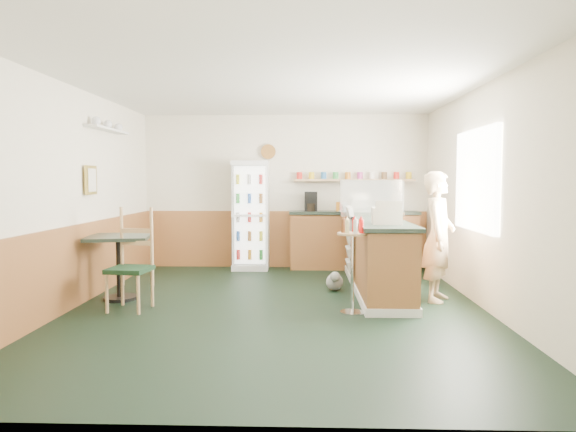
{
  "coord_description": "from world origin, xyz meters",
  "views": [
    {
      "loc": [
        0.34,
        -6.12,
        1.55
      ],
      "look_at": [
        0.12,
        0.6,
        1.08
      ],
      "focal_mm": 32.0,
      "sensor_mm": 36.0,
      "label": 1
    }
  ],
  "objects_px": {
    "display_case": "(371,198)",
    "shopkeeper": "(438,237)",
    "drinks_fridge": "(251,215)",
    "cash_register": "(386,216)",
    "condiment_stand": "(352,252)",
    "cafe_table": "(119,254)",
    "cafe_chair": "(132,256)"
  },
  "relations": [
    {
      "from": "display_case",
      "to": "shopkeeper",
      "type": "xyz_separation_m",
      "value": [
        0.7,
        -1.29,
        -0.44
      ]
    },
    {
      "from": "drinks_fridge",
      "to": "cash_register",
      "type": "height_order",
      "value": "drinks_fridge"
    },
    {
      "from": "display_case",
      "to": "cash_register",
      "type": "height_order",
      "value": "display_case"
    },
    {
      "from": "drinks_fridge",
      "to": "shopkeeper",
      "type": "bearing_deg",
      "value": -41.04
    },
    {
      "from": "condiment_stand",
      "to": "drinks_fridge",
      "type": "bearing_deg",
      "value": 116.78
    },
    {
      "from": "display_case",
      "to": "condiment_stand",
      "type": "relative_size",
      "value": 0.85
    },
    {
      "from": "cafe_table",
      "to": "drinks_fridge",
      "type": "bearing_deg",
      "value": 58.34
    },
    {
      "from": "condiment_stand",
      "to": "cafe_table",
      "type": "bearing_deg",
      "value": 168.67
    },
    {
      "from": "cash_register",
      "to": "condiment_stand",
      "type": "bearing_deg",
      "value": -133.41
    },
    {
      "from": "display_case",
      "to": "cash_register",
      "type": "relative_size",
      "value": 2.57
    },
    {
      "from": "drinks_fridge",
      "to": "condiment_stand",
      "type": "distance_m",
      "value": 3.32
    },
    {
      "from": "display_case",
      "to": "cafe_chair",
      "type": "distance_m",
      "value": 3.62
    },
    {
      "from": "cash_register",
      "to": "shopkeeper",
      "type": "distance_m",
      "value": 0.79
    },
    {
      "from": "drinks_fridge",
      "to": "condiment_stand",
      "type": "relative_size",
      "value": 1.71
    },
    {
      "from": "shopkeeper",
      "to": "cafe_chair",
      "type": "xyz_separation_m",
      "value": [
        -3.79,
        -0.48,
        -0.19
      ]
    },
    {
      "from": "cash_register",
      "to": "cafe_chair",
      "type": "height_order",
      "value": "cafe_chair"
    },
    {
      "from": "condiment_stand",
      "to": "cafe_chair",
      "type": "bearing_deg",
      "value": 176.28
    },
    {
      "from": "display_case",
      "to": "shopkeeper",
      "type": "relative_size",
      "value": 0.57
    },
    {
      "from": "drinks_fridge",
      "to": "shopkeeper",
      "type": "distance_m",
      "value": 3.51
    },
    {
      "from": "cash_register",
      "to": "shopkeeper",
      "type": "relative_size",
      "value": 0.22
    },
    {
      "from": "condiment_stand",
      "to": "cafe_chair",
      "type": "xyz_separation_m",
      "value": [
        -2.64,
        0.17,
        -0.09
      ]
    },
    {
      "from": "cash_register",
      "to": "shopkeeper",
      "type": "height_order",
      "value": "shopkeeper"
    },
    {
      "from": "drinks_fridge",
      "to": "display_case",
      "type": "distance_m",
      "value": 2.22
    },
    {
      "from": "display_case",
      "to": "cafe_chair",
      "type": "relative_size",
      "value": 0.77
    },
    {
      "from": "shopkeeper",
      "to": "cafe_table",
      "type": "xyz_separation_m",
      "value": [
        -4.1,
        -0.06,
        -0.24
      ]
    },
    {
      "from": "condiment_stand",
      "to": "cafe_table",
      "type": "distance_m",
      "value": 3.01
    },
    {
      "from": "drinks_fridge",
      "to": "display_case",
      "type": "xyz_separation_m",
      "value": [
        1.94,
        -1.01,
        0.33
      ]
    },
    {
      "from": "drinks_fridge",
      "to": "cafe_table",
      "type": "distance_m",
      "value": 2.8
    },
    {
      "from": "drinks_fridge",
      "to": "display_case",
      "type": "height_order",
      "value": "drinks_fridge"
    },
    {
      "from": "drinks_fridge",
      "to": "cafe_chair",
      "type": "xyz_separation_m",
      "value": [
        -1.15,
        -2.78,
        -0.3
      ]
    },
    {
      "from": "condiment_stand",
      "to": "cash_register",
      "type": "bearing_deg",
      "value": 43.53
    },
    {
      "from": "cafe_table",
      "to": "cafe_chair",
      "type": "xyz_separation_m",
      "value": [
        0.31,
        -0.42,
        0.05
      ]
    }
  ]
}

